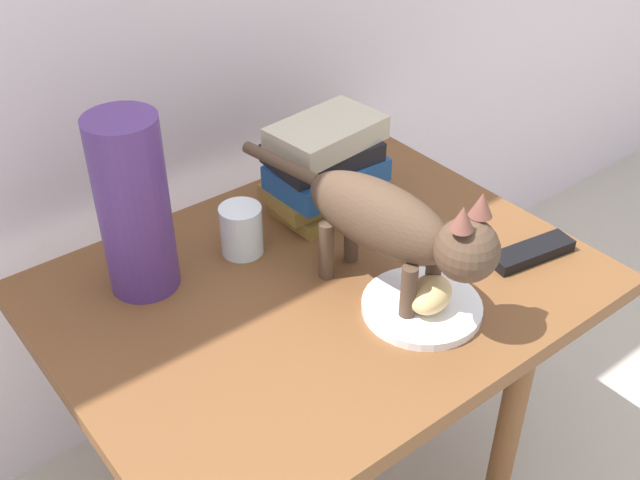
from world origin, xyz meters
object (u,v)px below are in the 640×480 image
(bread_roll, at_px, (430,294))
(tv_remote, at_px, (532,252))
(plate, at_px, (422,307))
(candle_jar, at_px, (242,232))
(green_vase, at_px, (134,206))
(cat, at_px, (394,225))
(side_table, at_px, (320,315))
(book_stack, at_px, (325,167))

(bread_roll, distance_m, tv_remote, 0.24)
(plate, distance_m, candle_jar, 0.32)
(plate, distance_m, green_vase, 0.45)
(bread_roll, relative_size, cat, 0.17)
(bread_roll, height_order, green_vase, green_vase)
(green_vase, bearing_deg, plate, -46.94)
(green_vase, height_order, candle_jar, green_vase)
(bread_roll, distance_m, green_vase, 0.45)
(side_table, xyz_separation_m, plate, (0.08, -0.15, 0.08))
(plate, distance_m, bread_roll, 0.03)
(plate, bearing_deg, side_table, 117.23)
(cat, height_order, book_stack, cat)
(side_table, height_order, bread_roll, bread_roll)
(cat, height_order, green_vase, green_vase)
(side_table, bearing_deg, book_stack, 49.44)
(side_table, distance_m, bread_roll, 0.21)
(tv_remote, bearing_deg, side_table, 161.78)
(tv_remote, bearing_deg, book_stack, 127.83)
(side_table, xyz_separation_m, cat, (0.06, -0.09, 0.20))
(plate, xyz_separation_m, cat, (-0.01, 0.06, 0.13))
(side_table, height_order, green_vase, green_vase)
(bread_roll, xyz_separation_m, book_stack, (0.06, 0.32, 0.05))
(tv_remote, bearing_deg, plate, -174.18)
(book_stack, xyz_separation_m, tv_remote, (0.17, -0.33, -0.08))
(book_stack, distance_m, tv_remote, 0.38)
(side_table, relative_size, book_stack, 4.02)
(bread_roll, relative_size, candle_jar, 0.94)
(cat, height_order, tv_remote, cat)
(side_table, relative_size, bread_roll, 10.37)
(tv_remote, bearing_deg, green_vase, 157.65)
(green_vase, xyz_separation_m, candle_jar, (0.17, -0.02, -0.11))
(side_table, relative_size, tv_remote, 5.53)
(side_table, bearing_deg, candle_jar, 109.60)
(plate, distance_m, cat, 0.14)
(cat, relative_size, green_vase, 1.66)
(cat, bearing_deg, book_stack, 73.62)
(book_stack, bearing_deg, tv_remote, -61.79)
(book_stack, bearing_deg, cat, -106.38)
(side_table, height_order, book_stack, book_stack)
(candle_jar, bearing_deg, bread_roll, -67.13)
(cat, xyz_separation_m, candle_jar, (-0.11, 0.24, -0.09))
(side_table, xyz_separation_m, tv_remote, (0.31, -0.16, 0.08))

